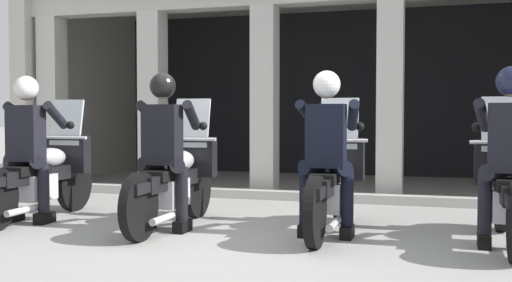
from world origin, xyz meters
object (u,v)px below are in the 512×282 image
object	(u,v)px
police_officer_center_left	(164,138)
police_officer_far_right	(510,141)
motorcycle_far_left	(45,174)
motorcycle_center_right	(332,182)
police_officer_far_left	(28,136)
motorcycle_center_left	(176,179)
motorcycle_far_right	(506,188)
police_officer_center_right	(327,139)

from	to	relation	value
police_officer_center_left	police_officer_far_right	size ratio (longest dim) A/B	1.00
motorcycle_far_left	motorcycle_center_right	distance (m)	3.23
police_officer_far_left	motorcycle_center_left	bearing A→B (deg)	13.21
motorcycle_center_right	motorcycle_far_left	bearing A→B (deg)	-175.93
police_officer_far_left	motorcycle_center_left	distance (m)	1.69
motorcycle_center_right	police_officer_far_right	world-z (taller)	police_officer_far_right
police_officer_far_left	motorcycle_center_right	distance (m)	3.29
motorcycle_center_right	police_officer_far_right	xyz separation A→B (m)	(1.61, -0.35, 0.44)
police_officer_far_left	motorcycle_far_left	bearing A→B (deg)	93.70
police_officer_center_left	motorcycle_far_right	world-z (taller)	police_officer_center_left
police_officer_far_right	police_officer_center_right	bearing A→B (deg)	179.78
motorcycle_far_right	police_officer_far_right	xyz separation A→B (m)	(-0.00, -0.28, 0.44)
motorcycle_far_left	police_officer_center_left	bearing A→B (deg)	-6.71
police_officer_center_right	motorcycle_far_left	bearing A→B (deg)	179.04
motorcycle_center_left	motorcycle_far_right	size ratio (longest dim) A/B	1.00
motorcycle_far_left	motorcycle_center_right	size ratio (longest dim) A/B	1.00
police_officer_center_left	motorcycle_far_right	xyz separation A→B (m)	(3.23, 0.39, -0.44)
motorcycle_far_left	police_officer_far_left	world-z (taller)	police_officer_far_left
motorcycle_far_left	motorcycle_center_right	xyz separation A→B (m)	(3.23, 0.15, 0.00)
police_officer_far_left	police_officer_center_right	bearing A→B (deg)	6.57
police_officer_center_left	police_officer_center_right	distance (m)	1.62
motorcycle_center_left	police_officer_center_left	bearing A→B (deg)	-89.35
motorcycle_far_left	police_officer_far_left	xyz separation A→B (m)	(-0.00, -0.28, 0.44)
police_officer_far_left	police_officer_center_right	xyz separation A→B (m)	(3.23, 0.15, 0.00)
motorcycle_center_left	police_officer_far_right	world-z (taller)	police_officer_far_right
police_officer_center_left	police_officer_far_right	bearing A→B (deg)	2.74
motorcycle_center_left	police_officer_far_right	bearing A→B (deg)	-2.29
motorcycle_center_left	police_officer_far_right	xyz separation A→B (m)	(3.23, -0.18, 0.44)
police_officer_far_left	police_officer_center_left	size ratio (longest dim) A/B	1.00
motorcycle_center_right	motorcycle_far_right	size ratio (longest dim) A/B	1.00
police_officer_far_left	motorcycle_far_right	size ratio (longest dim) A/B	0.78
motorcycle_center_left	motorcycle_center_right	bearing A→B (deg)	6.83
police_officer_center_right	police_officer_far_right	size ratio (longest dim) A/B	1.00
police_officer_center_right	motorcycle_far_right	xyz separation A→B (m)	(1.62, 0.22, -0.44)
police_officer_far_left	police_officer_center_left	bearing A→B (deg)	3.24
motorcycle_far_right	police_officer_center_left	bearing A→B (deg)	-171.13
motorcycle_far_left	motorcycle_far_right	bearing A→B (deg)	4.95
police_officer_center_left	police_officer_far_right	world-z (taller)	same
police_officer_far_left	police_officer_center_left	xyz separation A→B (m)	(1.61, -0.02, 0.00)
motorcycle_center_left	police_officer_center_right	size ratio (longest dim) A/B	1.29
motorcycle_far_left	motorcycle_far_right	xyz separation A→B (m)	(4.84, 0.08, 0.00)
motorcycle_center_left	motorcycle_center_right	distance (m)	1.62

